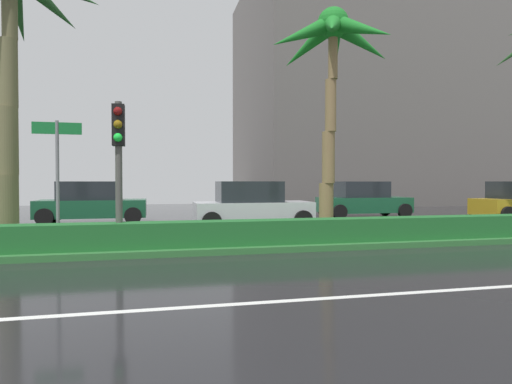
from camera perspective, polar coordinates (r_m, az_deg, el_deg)
The scene contains 11 objects.
ground_plane at distance 13.41m, azimuth -27.07°, elevation -6.32°, with size 90.00×42.00×0.10m, color black.
median_strip at distance 12.43m, azimuth -28.19°, elevation -6.34°, with size 85.50×4.00×0.15m, color #2D6B33.
median_hedge at distance 11.05m, azimuth -30.09°, elevation -5.35°, with size 76.50×0.70×0.60m.
palm_tree_centre_left at distance 13.53m, azimuth -29.67°, elevation 19.52°, with size 4.50×4.30×7.48m.
palm_tree_centre at distance 13.44m, azimuth 9.99°, elevation 17.69°, with size 3.97×3.84×6.60m.
traffic_signal_median_right at distance 10.68m, azimuth -17.57°, elevation 5.60°, with size 0.28×0.43×3.42m.
street_name_sign at distance 11.33m, azimuth -24.58°, elevation 3.12°, with size 1.10×0.08×3.00m.
car_in_traffic_leading at distance 19.25m, azimuth -20.77°, elevation -1.36°, with size 4.30×2.02×1.72m.
car_in_traffic_second at distance 16.13m, azimuth -0.58°, elevation -1.78°, with size 4.30×2.02×1.72m.
car_in_traffic_third at distance 21.54m, azimuth 13.82°, elevation -1.03°, with size 4.30×2.02×1.72m.
building_far_right at distance 38.71m, azimuth 14.45°, elevation 11.87°, with size 20.56×14.51×17.61m.
Camera 1 is at (3.20, -3.90, 1.70)m, focal length 30.53 mm.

